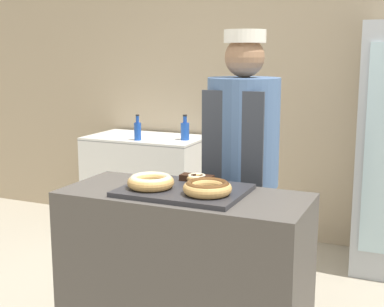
% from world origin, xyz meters
% --- Properties ---
extents(wall_back, '(8.00, 0.06, 2.70)m').
position_xyz_m(wall_back, '(0.00, 2.13, 1.35)').
color(wall_back, tan).
rests_on(wall_back, ground_plane).
extents(display_counter, '(1.23, 0.53, 0.92)m').
position_xyz_m(display_counter, '(0.00, 0.00, 0.46)').
color(display_counter, '#4C4742').
rests_on(display_counter, ground_plane).
extents(serving_tray, '(0.60, 0.45, 0.02)m').
position_xyz_m(serving_tray, '(0.00, 0.00, 0.93)').
color(serving_tray, '#2D2D33').
rests_on(serving_tray, display_counter).
extents(donut_light_glaze, '(0.23, 0.23, 0.06)m').
position_xyz_m(donut_light_glaze, '(-0.15, -0.06, 0.98)').
color(donut_light_glaze, tan).
rests_on(donut_light_glaze, serving_tray).
extents(donut_chocolate_glaze, '(0.23, 0.23, 0.06)m').
position_xyz_m(donut_chocolate_glaze, '(0.15, -0.06, 0.98)').
color(donut_chocolate_glaze, tan).
rests_on(donut_chocolate_glaze, serving_tray).
extents(donut_mini_center, '(0.11, 0.11, 0.03)m').
position_xyz_m(donut_mini_center, '(0.00, 0.16, 0.96)').
color(donut_mini_center, tan).
rests_on(donut_mini_center, serving_tray).
extents(brownie_back_left, '(0.07, 0.07, 0.03)m').
position_xyz_m(brownie_back_left, '(-0.05, 0.16, 0.96)').
color(brownie_back_left, black).
rests_on(brownie_back_left, serving_tray).
extents(brownie_back_right, '(0.07, 0.07, 0.03)m').
position_xyz_m(brownie_back_right, '(0.05, 0.16, 0.96)').
color(brownie_back_right, black).
rests_on(brownie_back_right, serving_tray).
extents(baker_person, '(0.42, 0.42, 1.72)m').
position_xyz_m(baker_person, '(0.11, 0.59, 0.90)').
color(baker_person, '#4C4C51').
rests_on(baker_person, ground_plane).
extents(chest_freezer, '(1.02, 0.61, 0.87)m').
position_xyz_m(chest_freezer, '(-1.18, 1.77, 0.44)').
color(chest_freezer, white).
rests_on(chest_freezer, ground_plane).
extents(bottle_blue, '(0.07, 0.07, 0.21)m').
position_xyz_m(bottle_blue, '(-0.79, 1.74, 0.95)').
color(bottle_blue, '#1E4CB2').
rests_on(bottle_blue, chest_freezer).
extents(bottle_blue_b, '(0.06, 0.06, 0.22)m').
position_xyz_m(bottle_blue_b, '(-1.15, 1.56, 0.96)').
color(bottle_blue_b, '#1E4CB2').
rests_on(bottle_blue_b, chest_freezer).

